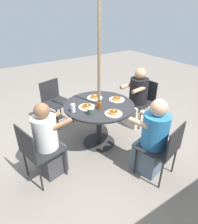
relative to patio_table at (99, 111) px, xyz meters
The scene contains 17 objects.
ground_plane 0.63m from the patio_table, ahead, with size 12.00×12.00×0.00m, color gray.
patio_table is the anchor object (origin of this frame).
umbrella_pole 0.48m from the patio_table, ahead, with size 0.05×0.05×2.21m, color #846B4C.
patio_chair_north 1.17m from the patio_table, 12.69° to the left, with size 0.55×0.55×0.86m.
diner_north 0.99m from the patio_table, 12.69° to the left, with size 0.52×0.40×1.12m.
patio_chair_east 1.17m from the patio_table, 103.88° to the left, with size 0.56×0.56×0.86m.
diner_east 0.99m from the patio_table, 103.88° to the left, with size 0.44×0.53×1.15m.
patio_chair_south 1.17m from the patio_table, behind, with size 0.52×0.52×0.86m.
diner_south 0.99m from the patio_table, behind, with size 0.55×0.40×1.16m.
patio_chair_west 1.17m from the patio_table, 73.55° to the right, with size 0.58×0.58×0.86m.
pancake_plate_a 0.26m from the patio_table, ahead, with size 0.26×0.26×0.05m.
pancake_plate_b 0.29m from the patio_table, 106.68° to the right, with size 0.26×0.26×0.05m.
pancake_plate_c 0.41m from the patio_table, 89.76° to the left, with size 0.26×0.26×0.06m.
pancake_plate_d 0.37m from the patio_table, behind, with size 0.26×0.26×0.05m.
syrup_bottle 0.24m from the patio_table, 58.38° to the left, with size 0.09×0.07×0.15m.
coffee_cup 0.39m from the patio_table, 35.31° to the left, with size 0.09×0.09×0.10m.
drinking_glass_a 0.50m from the patio_table, ahead, with size 0.07×0.07×0.13m, color silver.
Camera 1 is at (1.59, 2.41, 2.16)m, focal length 32.00 mm.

